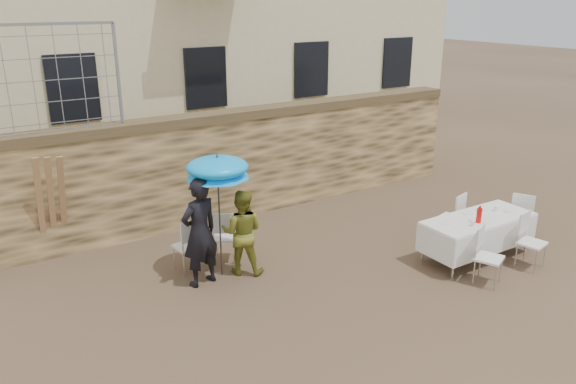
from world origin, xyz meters
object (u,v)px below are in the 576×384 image
couple_chair_left (188,244)px  couple_chair_right (225,235)px  table_chair_front_left (489,257)px  table_chair_back (450,216)px  banquet_table (479,220)px  table_chair_side (523,216)px  umbrella (218,171)px  man_suit (200,232)px  table_chair_front_right (532,242)px  soda_bottle (479,215)px  woman_dress (242,232)px

couple_chair_left → couple_chair_right: (0.70, 0.00, 0.00)m
table_chair_front_left → table_chair_back: same height
banquet_table → table_chair_side: size_ratio=2.19×
couple_chair_right → table_chair_back: (4.01, -1.47, 0.00)m
umbrella → man_suit: bearing=-166.0°
table_chair_front_right → table_chair_side: same height
couple_chair_right → table_chair_front_right: size_ratio=1.00×
banquet_table → man_suit: bearing=159.1°
soda_bottle → table_chair_front_left: 0.84m
woman_dress → table_chair_back: bearing=-155.9°
table_chair_front_left → table_chair_side: (2.00, 0.85, 0.00)m
umbrella → couple_chair_left: bearing=131.6°
umbrella → table_chair_back: size_ratio=2.02×
couple_chair_right → soda_bottle: 4.37m
umbrella → table_chair_front_right: bearing=-29.1°
woman_dress → umbrella: bearing=21.3°
soda_bottle → table_chair_front_right: soda_bottle is taller
couple_chair_right → umbrella: bearing=88.9°
couple_chair_right → table_chair_back: 4.27m
man_suit → woman_dress: man_suit is taller
man_suit → umbrella: 1.01m
soda_bottle → table_chair_front_right: size_ratio=0.27×
table_chair_side → banquet_table: bearing=66.6°
umbrella → couple_chair_right: 1.45m
woman_dress → table_chair_front_left: 4.02m
couple_chair_right → table_chair_side: bearing=-170.0°
woman_dress → soda_bottle: woman_dress is taller
man_suit → umbrella: (0.40, 0.10, 0.92)m
couple_chair_right → table_chair_front_left: size_ratio=1.00×
banquet_table → umbrella: bearing=156.1°
man_suit → woman_dress: (0.75, 0.00, -0.17)m
couple_chair_right → table_chair_back: bearing=-167.5°
couple_chair_left → couple_chair_right: same height
banquet_table → table_chair_side: (1.40, 0.10, -0.25)m
couple_chair_left → table_chair_front_right: (5.01, -3.02, 0.00)m
man_suit → banquet_table: 4.83m
woman_dress → table_chair_front_right: (4.26, -2.47, -0.25)m
woman_dress → couple_chair_left: (-0.75, 0.55, -0.25)m
man_suit → table_chair_front_left: size_ratio=1.88×
umbrella → soda_bottle: (3.91, -1.97, -0.92)m
woman_dress → soda_bottle: bearing=-170.5°
couple_chair_right → table_chair_front_right: 5.26m
table_chair_front_right → couple_chair_left: bearing=136.3°
couple_chair_right → table_chair_front_left: (3.21, -3.02, 0.00)m
man_suit → table_chair_front_left: bearing=134.4°
couple_chair_left → soda_bottle: size_ratio=3.69×
man_suit → banquet_table: bearing=145.8°
couple_chair_left → banquet_table: size_ratio=0.46×
umbrella → table_chair_back: 4.63m
man_suit → woman_dress: 0.77m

